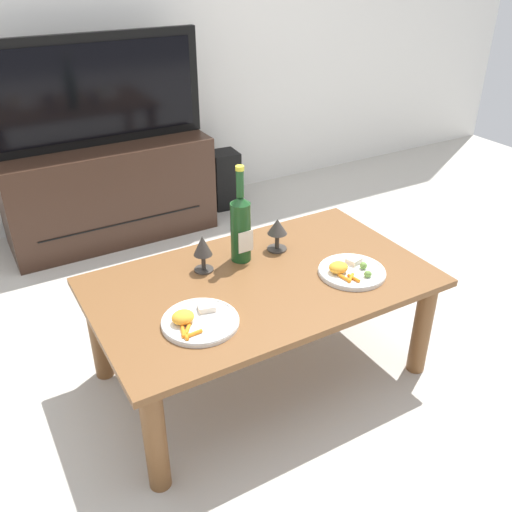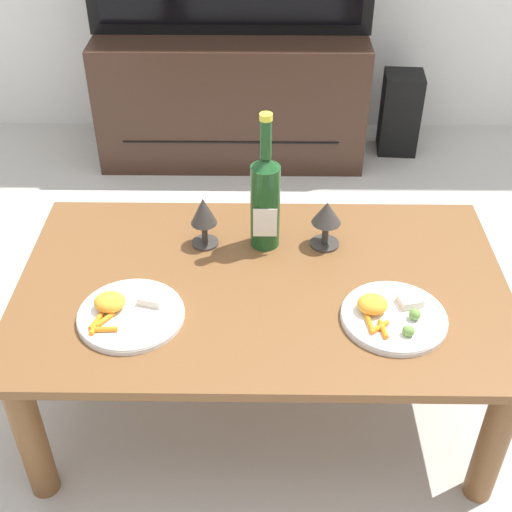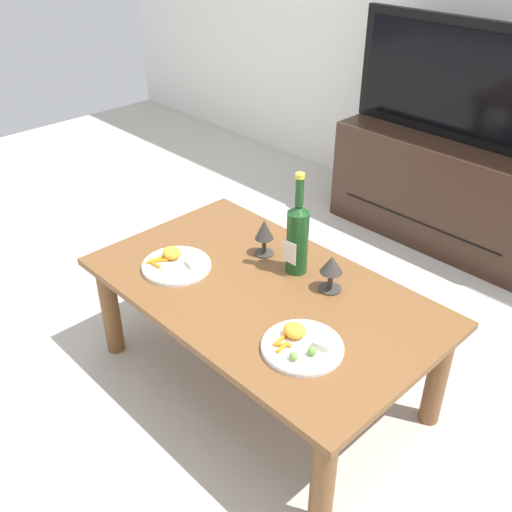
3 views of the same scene
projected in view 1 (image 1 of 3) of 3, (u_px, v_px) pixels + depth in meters
name	position (u px, v px, depth m)	size (l,w,h in m)	color
ground_plane	(261.00, 371.00, 2.20)	(6.40, 6.40, 0.00)	#B7B2A8
dining_table	(262.00, 295.00, 2.02)	(1.21, 0.72, 0.43)	brown
tv_stand	(109.00, 191.00, 3.10)	(1.12, 0.44, 0.54)	#382319
tv_screen	(95.00, 91.00, 2.83)	(1.14, 0.05, 0.56)	black
floor_speaker	(224.00, 179.00, 3.49)	(0.17, 0.17, 0.36)	black
wine_bottle	(241.00, 225.00, 2.04)	(0.08, 0.08, 0.37)	#19471E
goblet_left	(203.00, 248.00, 1.99)	(0.07, 0.07, 0.14)	#38332D
goblet_right	(277.00, 229.00, 2.13)	(0.08, 0.08, 0.13)	#38332D
dinner_plate_left	(198.00, 321.00, 1.75)	(0.25, 0.25, 0.05)	white
dinner_plate_right	(351.00, 271.00, 2.01)	(0.25, 0.25, 0.05)	white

